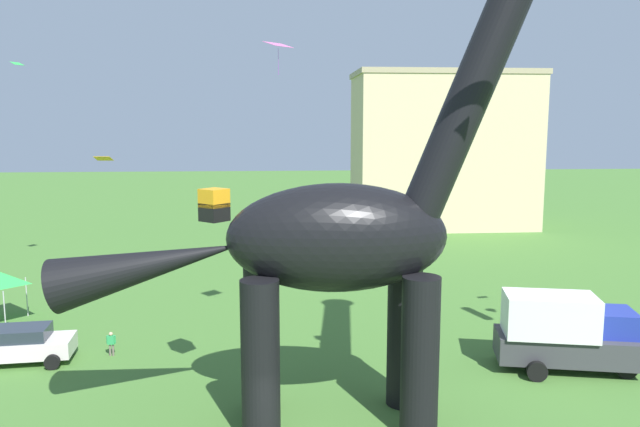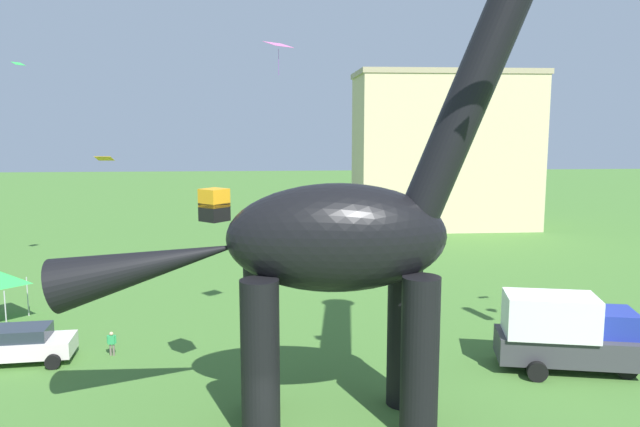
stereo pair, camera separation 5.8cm
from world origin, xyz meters
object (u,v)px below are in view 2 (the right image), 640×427
(parked_sedan_left, at_px, (22,344))
(person_vendor_side, at_px, (112,341))
(kite_mid_left, at_px, (278,45))
(kite_near_high, at_px, (104,159))
(dinosaur_sculpture, at_px, (335,238))
(kite_apex, at_px, (18,64))
(parked_box_truck, at_px, (565,331))
(kite_trailing, at_px, (324,250))
(kite_mid_center, at_px, (214,205))

(parked_sedan_left, xyz_separation_m, person_vendor_side, (3.61, 0.47, -0.15))
(kite_mid_left, xyz_separation_m, kite_near_high, (-9.81, 10.19, -5.07))
(parked_sedan_left, distance_m, kite_mid_left, 16.61)
(person_vendor_side, bearing_deg, parked_sedan_left, 18.28)
(kite_mid_left, bearing_deg, kite_near_high, 133.92)
(person_vendor_side, xyz_separation_m, kite_mid_left, (7.41, -0.96, 12.57))
(dinosaur_sculpture, relative_size, kite_apex, 20.43)
(parked_box_truck, bearing_deg, kite_trailing, -146.71)
(kite_mid_left, bearing_deg, kite_trailing, -76.91)
(kite_apex, distance_m, kite_trailing, 28.90)
(kite_near_high, height_order, kite_apex, kite_apex)
(kite_mid_center, distance_m, kite_trailing, 4.35)
(dinosaur_sculpture, bearing_deg, parked_box_truck, 11.90)
(dinosaur_sculpture, bearing_deg, kite_mid_left, 97.98)
(dinosaur_sculpture, xyz_separation_m, person_vendor_side, (-9.13, 6.73, -5.73))
(dinosaur_sculpture, distance_m, kite_mid_left, 9.11)
(kite_mid_center, distance_m, kite_near_high, 16.06)
(parked_box_truck, distance_m, kite_near_high, 25.51)
(dinosaur_sculpture, distance_m, person_vendor_side, 12.71)
(person_vendor_side, bearing_deg, dinosaur_sculpture, 154.48)
(dinosaur_sculpture, xyz_separation_m, parked_sedan_left, (-12.75, 6.26, -5.58))
(kite_near_high, bearing_deg, kite_apex, 140.20)
(kite_mid_center, height_order, kite_trailing, kite_mid_center)
(kite_mid_left, height_order, kite_near_high, kite_mid_left)
(kite_trailing, bearing_deg, kite_apex, 129.41)
(kite_mid_center, xyz_separation_m, kite_trailing, (3.70, -1.91, -1.26))
(person_vendor_side, relative_size, kite_mid_left, 0.82)
(parked_box_truck, height_order, kite_mid_center, kite_mid_center)
(parked_box_truck, xyz_separation_m, kite_mid_left, (-11.61, 2.05, 11.58))
(parked_box_truck, xyz_separation_m, kite_near_high, (-21.42, 12.23, 6.51))
(kite_near_high, relative_size, kite_trailing, 0.75)
(person_vendor_side, bearing_deg, kite_mid_left, -176.57)
(parked_box_truck, xyz_separation_m, kite_trailing, (-10.24, -3.86, 4.37))
(kite_mid_center, height_order, kite_mid_left, kite_mid_left)
(kite_mid_left, height_order, kite_trailing, kite_mid_left)
(kite_mid_center, bearing_deg, parked_sedan_left, 152.70)
(parked_box_truck, relative_size, kite_near_high, 5.84)
(kite_mid_left, relative_size, kite_trailing, 0.97)
(kite_mid_center, height_order, kite_near_high, kite_near_high)
(kite_near_high, height_order, kite_trailing, kite_near_high)
(kite_mid_left, distance_m, kite_apex, 22.55)
(kite_near_high, bearing_deg, kite_mid_left, -46.08)
(kite_mid_center, relative_size, kite_near_high, 1.12)
(kite_mid_center, xyz_separation_m, kite_apex, (-13.96, 19.57, 6.60))
(kite_trailing, bearing_deg, parked_sedan_left, 152.70)
(dinosaur_sculpture, height_order, parked_box_truck, dinosaur_sculpture)
(kite_mid_center, relative_size, kite_trailing, 0.83)
(parked_sedan_left, xyz_separation_m, parked_box_truck, (22.63, -2.54, 0.84))
(kite_mid_left, bearing_deg, kite_apex, 136.26)
(dinosaur_sculpture, distance_m, kite_mid_center, 4.51)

